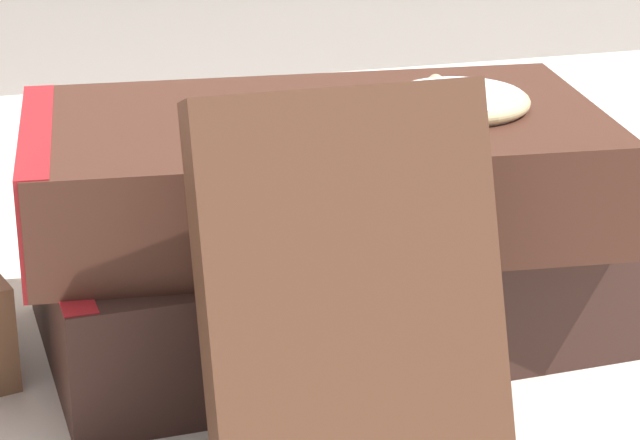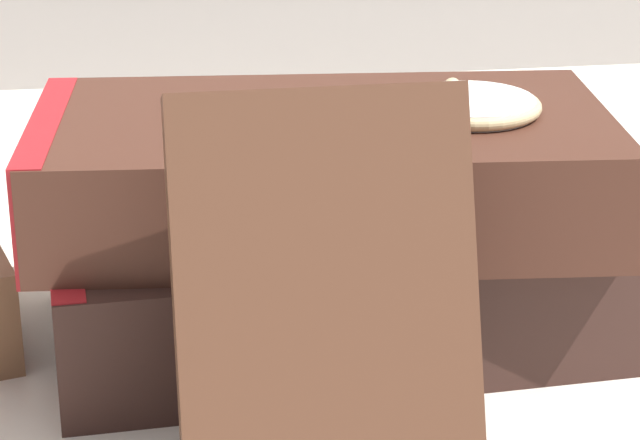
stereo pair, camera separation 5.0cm
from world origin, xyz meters
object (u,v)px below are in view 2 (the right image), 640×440
(book_flat_bottom, at_px, (334,277))
(pocket_watch, at_px, (470,105))
(book_flat_top, at_px, (306,170))
(book_leaning_front, at_px, (325,313))

(book_flat_bottom, height_order, pocket_watch, pocket_watch)
(book_flat_bottom, relative_size, book_flat_top, 1.05)
(book_leaning_front, bearing_deg, pocket_watch, 53.50)
(book_flat_top, bearing_deg, book_leaning_front, -89.73)
(book_flat_bottom, distance_m, book_flat_top, 0.05)
(book_flat_bottom, xyz_separation_m, book_flat_top, (-0.01, -0.00, 0.05))
(pocket_watch, bearing_deg, book_leaning_front, -126.50)
(book_flat_top, xyz_separation_m, pocket_watch, (0.06, -0.01, 0.03))
(book_flat_bottom, height_order, book_flat_top, book_flat_top)
(book_flat_bottom, relative_size, pocket_watch, 4.14)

